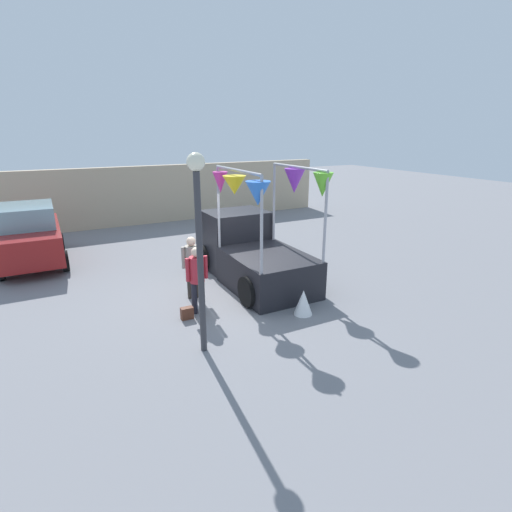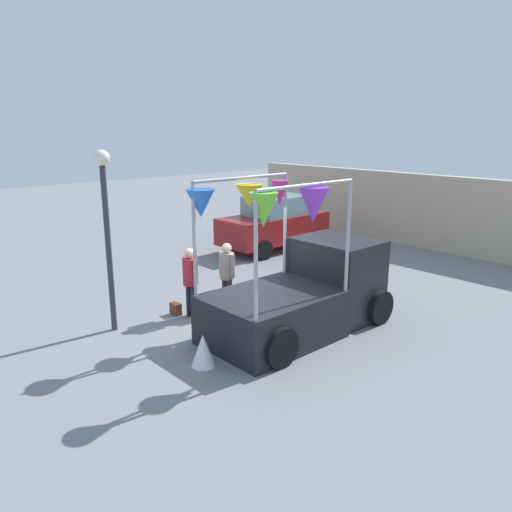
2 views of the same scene
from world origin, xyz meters
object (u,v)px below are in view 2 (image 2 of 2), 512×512
Objects in this scene: person_customer at (190,276)px; handbag at (176,309)px; folded_kite_bundle_white at (203,350)px; vendor_truck at (306,288)px; street_lamp at (106,215)px; person_vendor at (227,270)px; parked_car at (274,223)px.

person_customer is 0.92m from handbag.
vendor_truck is at bearing 89.78° from folded_kite_bundle_white.
street_lamp is at bearing -170.85° from folded_kite_bundle_white.
person_customer is 0.42× the size of street_lamp.
person_vendor is at bearing 132.42° from folded_kite_bundle_white.
street_lamp is at bearing -106.53° from person_customer.
person_customer is at bearing 149.98° from folded_kite_bundle_white.
vendor_truck is 1.04× the size of parked_car.
street_lamp is (-2.63, -3.12, 1.58)m from vendor_truck.
vendor_truck is at bearing -38.79° from parked_car.
parked_car is 1.06× the size of street_lamp.
folded_kite_bundle_white is (5.56, -7.18, -0.64)m from parked_car.
parked_car is 14.29× the size of handbag.
folded_kite_bundle_white is (2.13, -1.23, -0.66)m from person_customer.
handbag is 2.69m from folded_kite_bundle_white.
handbag is 2.76m from street_lamp.
vendor_truck reaches higher than person_customer.
street_lamp is (2.94, -7.60, 1.53)m from parked_car.
vendor_truck is 2.57× the size of person_vendor.
person_vendor is at bearing 78.02° from person_customer.
street_lamp reaches higher than folded_kite_bundle_white.
parked_car is at bearing 125.62° from person_vendor.
parked_car is at bearing 127.77° from folded_kite_bundle_white.
street_lamp is at bearing -130.16° from vendor_truck.
street_lamp reaches higher than person_customer.
person_vendor is 1.48m from handbag.
handbag is at bearing 84.45° from street_lamp.
parked_car is 6.86m from person_customer.
street_lamp is at bearing -95.55° from handbag.
person_customer is 2.67× the size of folded_kite_bundle_white.
person_vendor is 3.04m from street_lamp.
person_vendor reaches higher than handbag.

